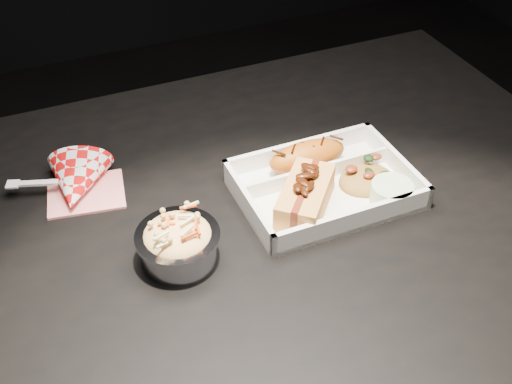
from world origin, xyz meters
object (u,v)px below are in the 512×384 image
at_px(fried_pastry, 307,156).
at_px(napkin_fork, 76,183).
at_px(dining_table, 226,268).
at_px(foil_coleslaw_cup, 178,241).
at_px(hotdog, 305,195).
at_px(food_tray, 324,188).

xyz_separation_m(fried_pastry, napkin_fork, (-0.33, 0.09, -0.01)).
height_order(dining_table, napkin_fork, napkin_fork).
xyz_separation_m(dining_table, napkin_fork, (-0.17, 0.15, 0.11)).
distance_m(dining_table, foil_coleslaw_cup, 0.15).
xyz_separation_m(dining_table, foil_coleslaw_cup, (-0.08, -0.04, 0.12)).
relative_size(dining_table, hotdog, 9.25).
xyz_separation_m(food_tray, fried_pastry, (-0.00, 0.06, 0.02)).
relative_size(food_tray, foil_coleslaw_cup, 2.30).
bearing_deg(food_tray, napkin_fork, 156.30).
bearing_deg(fried_pastry, napkin_fork, 165.06).
bearing_deg(hotdog, fried_pastry, 12.54).
distance_m(dining_table, napkin_fork, 0.25).
bearing_deg(napkin_fork, hotdog, -12.17).
distance_m(dining_table, food_tray, 0.19).
bearing_deg(food_tray, fried_pastry, 90.00).
height_order(food_tray, fried_pastry, fried_pastry).
bearing_deg(food_tray, dining_table, -178.63).
distance_m(dining_table, fried_pastry, 0.21).
distance_m(hotdog, foil_coleslaw_cup, 0.19).
bearing_deg(dining_table, foil_coleslaw_cup, -152.06).
xyz_separation_m(hotdog, napkin_fork, (-0.29, 0.17, -0.02)).
distance_m(foil_coleslaw_cup, napkin_fork, 0.21).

